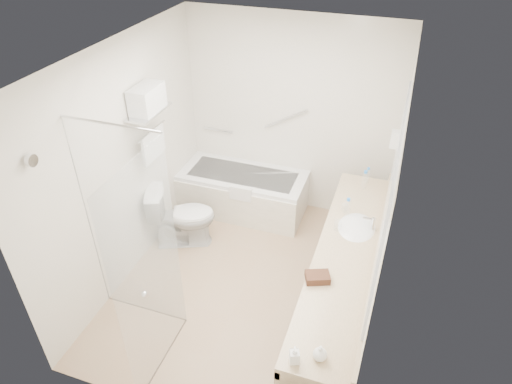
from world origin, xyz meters
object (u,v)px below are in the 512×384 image
(vanity_counter, at_px, (344,269))
(toilet, at_px, (182,216))
(water_bottle_left, at_px, (347,208))
(amenity_basket, at_px, (318,277))
(bathtub, at_px, (243,192))

(vanity_counter, bearing_deg, toilet, 164.59)
(vanity_counter, relative_size, water_bottle_left, 12.89)
(vanity_counter, xyz_separation_m, amenity_basket, (-0.18, -0.42, 0.24))
(bathtub, distance_m, water_bottle_left, 1.78)
(toilet, relative_size, amenity_basket, 3.81)
(toilet, distance_m, amenity_basket, 2.10)
(vanity_counter, height_order, amenity_basket, vanity_counter)
(toilet, bearing_deg, vanity_counter, -128.51)
(amenity_basket, bearing_deg, toilet, 151.71)
(toilet, bearing_deg, bathtub, -51.16)
(amenity_basket, relative_size, water_bottle_left, 0.97)
(amenity_basket, distance_m, water_bottle_left, 0.99)
(bathtub, xyz_separation_m, water_bottle_left, (1.43, -0.83, 0.67))
(bathtub, height_order, amenity_basket, amenity_basket)
(vanity_counter, distance_m, toilet, 2.06)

